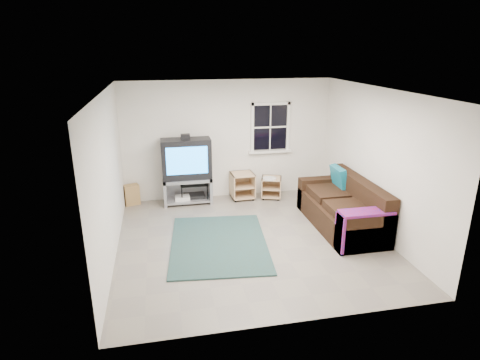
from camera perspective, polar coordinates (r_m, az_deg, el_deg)
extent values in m
plane|color=slate|center=(7.20, 1.56, -8.47)|extent=(4.60, 4.60, 0.00)
plane|color=white|center=(6.45, 1.76, 12.59)|extent=(4.60, 4.60, 0.00)
plane|color=white|center=(8.89, -1.71, 5.74)|extent=(4.60, 0.00, 4.60)
plane|color=white|center=(4.64, 8.12, -6.73)|extent=(4.60, 0.00, 4.60)
plane|color=white|center=(6.60, -18.20, 0.24)|extent=(0.00, 4.60, 4.60)
plane|color=white|center=(7.55, 18.94, 2.41)|extent=(0.00, 4.60, 4.60)
cube|color=black|center=(9.03, 4.30, 7.52)|extent=(0.80, 0.01, 1.02)
cube|color=silver|center=(8.92, 4.41, 10.77)|extent=(0.88, 0.06, 0.06)
cube|color=silver|center=(9.11, 4.27, 4.08)|extent=(0.98, 0.14, 0.05)
cube|color=silver|center=(8.91, 1.77, 7.41)|extent=(0.06, 0.06, 1.10)
cube|color=silver|center=(9.13, 6.83, 7.56)|extent=(0.06, 0.06, 1.10)
cube|color=silver|center=(9.01, 4.32, 7.50)|extent=(0.78, 0.04, 0.04)
cube|color=gray|center=(8.71, -7.52, 0.12)|extent=(1.04, 0.52, 0.06)
cube|color=gray|center=(8.77, -10.63, -1.66)|extent=(0.06, 0.52, 0.57)
cube|color=gray|center=(8.83, -4.29, -1.25)|extent=(0.06, 0.52, 0.57)
cube|color=gray|center=(8.86, -7.39, -2.75)|extent=(0.92, 0.48, 0.04)
cube|color=gray|center=(9.01, -7.57, -0.94)|extent=(1.04, 0.04, 0.57)
cube|color=silver|center=(8.80, -8.20, -2.52)|extent=(0.31, 0.25, 0.08)
cube|color=black|center=(8.86, -5.93, -2.34)|extent=(0.21, 0.19, 0.06)
cube|color=black|center=(8.57, -7.65, 3.02)|extent=(1.04, 0.44, 0.85)
cube|color=#1E8DFF|center=(8.35, -7.54, 2.73)|extent=(0.85, 0.01, 0.58)
cube|color=black|center=(8.46, -7.79, 6.15)|extent=(0.19, 0.14, 0.10)
cylinder|color=black|center=(8.55, -8.36, 0.08)|extent=(0.02, 0.02, 1.18)
cylinder|color=black|center=(8.59, -4.71, 0.31)|extent=(0.02, 0.02, 1.18)
cylinder|color=black|center=(8.92, -8.51, 0.86)|extent=(0.02, 0.02, 1.18)
cylinder|color=black|center=(8.96, -5.01, 1.08)|extent=(0.02, 0.02, 1.18)
cube|color=black|center=(8.93, -6.52, -2.68)|extent=(0.59, 0.43, 0.02)
cube|color=black|center=(8.91, -6.53, -2.32)|extent=(0.46, 0.34, 0.10)
cube|color=black|center=(8.81, -6.60, -0.51)|extent=(0.59, 0.43, 0.02)
cube|color=black|center=(8.79, -6.62, -0.15)|extent=(0.46, 0.34, 0.10)
cube|color=black|center=(8.70, -6.69, 1.71)|extent=(0.59, 0.43, 0.02)
cube|color=black|center=(8.68, -6.70, 2.08)|extent=(0.46, 0.34, 0.10)
cube|color=black|center=(8.60, -6.78, 3.99)|extent=(0.59, 0.43, 0.02)
cube|color=tan|center=(8.87, 0.34, 0.86)|extent=(0.52, 0.52, 0.02)
cube|color=tan|center=(9.04, 0.33, -2.24)|extent=(0.52, 0.52, 0.02)
cube|color=tan|center=(8.90, -1.14, -0.83)|extent=(0.05, 0.50, 0.53)
cube|color=tan|center=(9.01, 1.79, -0.58)|extent=(0.05, 0.50, 0.53)
cube|color=tan|center=(9.17, -0.04, -0.23)|extent=(0.45, 0.05, 0.53)
cube|color=tan|center=(8.96, 0.33, -0.83)|extent=(0.48, 0.50, 0.02)
cylinder|color=black|center=(8.83, -0.59, -3.01)|extent=(0.05, 0.05, 0.05)
cylinder|color=black|center=(9.28, 1.20, -1.91)|extent=(0.05, 0.05, 0.05)
cube|color=tan|center=(8.97, 4.52, 0.26)|extent=(0.54, 0.54, 0.02)
cube|color=tan|center=(9.10, 4.46, -2.18)|extent=(0.54, 0.54, 0.02)
cube|color=tan|center=(9.04, 3.19, -0.92)|extent=(0.15, 0.41, 0.43)
cube|color=tan|center=(9.03, 5.78, -1.02)|extent=(0.15, 0.41, 0.43)
cube|color=tan|center=(9.23, 4.54, -0.55)|extent=(0.38, 0.14, 0.43)
cube|color=tan|center=(9.04, 4.48, -1.07)|extent=(0.50, 0.51, 0.02)
cylinder|color=black|center=(8.96, 3.32, -2.72)|extent=(0.04, 0.04, 0.04)
cylinder|color=black|center=(9.27, 5.54, -2.04)|extent=(0.04, 0.04, 0.04)
cylinder|color=silver|center=(8.88, 4.21, 0.22)|extent=(0.30, 0.30, 0.02)
cube|color=black|center=(7.84, 14.10, -4.89)|extent=(0.97, 2.16, 0.45)
cube|color=black|center=(7.83, 16.72, -1.55)|extent=(0.26, 2.16, 0.46)
cube|color=black|center=(8.60, 11.50, -1.80)|extent=(0.97, 0.26, 0.67)
cube|color=black|center=(7.03, 17.44, -7.04)|extent=(0.97, 0.26, 0.67)
cube|color=black|center=(7.33, 15.08, -4.12)|extent=(0.65, 0.78, 0.14)
cube|color=black|center=(8.05, 12.42, -1.84)|extent=(0.65, 0.78, 0.14)
cube|color=teal|center=(8.22, 13.89, 0.35)|extent=(0.22, 0.52, 0.45)
cube|color=#0D1B98|center=(6.88, 17.56, -4.38)|extent=(0.89, 0.32, 0.04)
cube|color=#0D1B98|center=(6.82, 14.00, -7.33)|extent=(0.04, 0.32, 0.63)
cube|color=black|center=(7.06, -3.02, -8.95)|extent=(1.85, 2.40, 0.03)
cube|color=#9B7A45|center=(8.95, -15.13, -2.03)|extent=(0.35, 0.28, 0.44)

